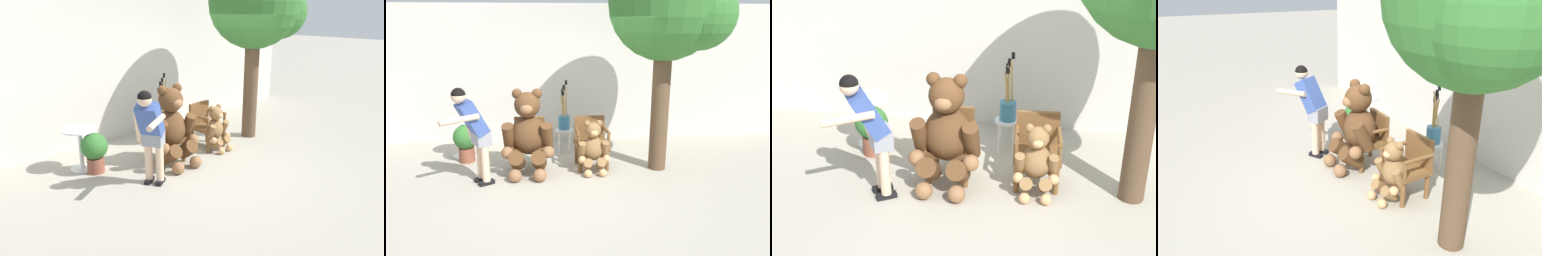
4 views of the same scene
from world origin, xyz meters
The scene contains 12 objects.
ground_plane centered at (0.00, 0.00, 0.00)m, with size 60.00×60.00×0.00m, color #A8A091.
back_wall centered at (0.00, 2.40, 1.40)m, with size 10.00×0.16×2.80m, color beige.
wooden_chair_left centered at (-0.53, 0.70, 0.46)m, with size 0.57×0.54×0.86m.
wooden_chair_right centered at (0.53, 0.70, 0.46)m, with size 0.59×0.55×0.86m.
teddy_bear_large centered at (-0.53, 0.44, 0.69)m, with size 0.84×0.80×1.41m.
teddy_bear_small centered at (0.53, 0.41, 0.43)m, with size 0.53×0.51×0.88m.
person_visitor centered at (-1.31, 0.03, 0.91)m, with size 0.65×0.73×1.53m.
white_stool centered at (0.10, 1.47, 0.36)m, with size 0.34×0.34×0.46m.
brush_bucket centered at (0.10, 1.47, 0.67)m, with size 0.22×0.22×0.94m.
round_side_table centered at (-1.78, 1.34, 0.45)m, with size 0.56×0.56×0.72m.
patio_tree centered at (1.72, 0.45, 2.64)m, with size 1.88×1.79×3.61m.
potted_plant centered at (-1.67, 1.08, 0.40)m, with size 0.44×0.44×0.68m.
Camera 1 is at (-4.46, -4.14, 2.60)m, focal length 35.00 mm.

